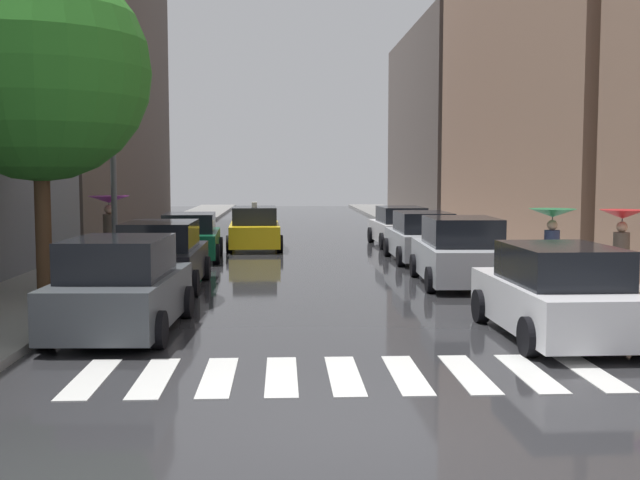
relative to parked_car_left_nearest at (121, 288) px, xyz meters
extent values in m
cube|color=#2B2B2E|center=(3.81, 18.57, -0.83)|extent=(28.00, 72.00, 0.04)
cube|color=gray|center=(-2.69, 18.57, -0.74)|extent=(3.00, 72.00, 0.15)
cube|color=gray|center=(10.31, 18.57, -0.74)|extent=(3.00, 72.00, 0.15)
cube|color=silver|center=(0.21, -3.20, -0.81)|extent=(0.45, 2.20, 0.01)
cube|color=silver|center=(1.11, -3.20, -0.81)|extent=(0.45, 2.20, 0.01)
cube|color=silver|center=(2.01, -3.20, -0.81)|extent=(0.45, 2.20, 0.01)
cube|color=silver|center=(2.91, -3.20, -0.81)|extent=(0.45, 2.20, 0.01)
cube|color=silver|center=(3.81, -3.20, -0.81)|extent=(0.45, 2.20, 0.01)
cube|color=silver|center=(4.71, -3.20, -0.81)|extent=(0.45, 2.20, 0.01)
cube|color=silver|center=(5.61, -3.20, -0.81)|extent=(0.45, 2.20, 0.01)
cube|color=silver|center=(6.51, -3.20, -0.81)|extent=(0.45, 2.20, 0.01)
cube|color=silver|center=(7.41, -3.20, -0.81)|extent=(0.45, 2.20, 0.01)
cube|color=#564C47|center=(-7.19, 24.75, 6.98)|extent=(6.00, 21.66, 15.58)
cube|color=#8C6B56|center=(14.81, 18.68, 7.57)|extent=(6.00, 20.33, 16.77)
cube|color=#564C47|center=(14.81, 40.39, 5.61)|extent=(6.00, 20.92, 12.85)
cube|color=#474C51|center=(0.00, 0.06, -0.20)|extent=(2.05, 4.27, 0.86)
cube|color=black|center=(-0.01, -0.15, 0.58)|extent=(1.75, 2.37, 0.71)
cylinder|color=black|center=(-0.88, 1.48, -0.49)|extent=(0.25, 0.65, 0.64)
cylinder|color=black|center=(1.00, 1.40, -0.49)|extent=(0.25, 0.65, 0.64)
cylinder|color=black|center=(-0.99, -1.29, -0.49)|extent=(0.25, 0.65, 0.64)
cylinder|color=black|center=(0.88, -1.36, -0.49)|extent=(0.25, 0.65, 0.64)
cube|color=black|center=(-0.12, 5.55, -0.22)|extent=(1.91, 4.38, 0.84)
cube|color=black|center=(-0.12, 5.33, 0.54)|extent=(1.68, 2.41, 0.68)
cylinder|color=black|center=(-1.07, 6.99, -0.49)|extent=(0.22, 0.64, 0.64)
cylinder|color=black|center=(0.84, 6.99, -0.49)|extent=(0.22, 0.64, 0.64)
cylinder|color=black|center=(-1.07, 4.10, -0.49)|extent=(0.22, 0.64, 0.64)
cylinder|color=black|center=(0.84, 4.10, -0.49)|extent=(0.22, 0.64, 0.64)
cube|color=#0C4C2D|center=(-0.18, 12.07, -0.25)|extent=(2.02, 4.21, 0.77)
cube|color=black|center=(-0.17, 11.86, 0.44)|extent=(1.72, 2.34, 0.63)
cylinder|color=black|center=(-1.16, 13.39, -0.49)|extent=(0.25, 0.65, 0.64)
cylinder|color=black|center=(0.69, 13.47, -0.49)|extent=(0.25, 0.65, 0.64)
cylinder|color=black|center=(-1.04, 10.66, -0.49)|extent=(0.25, 0.65, 0.64)
cylinder|color=black|center=(0.81, 10.74, -0.49)|extent=(0.25, 0.65, 0.64)
cube|color=silver|center=(7.75, -0.75, -0.23)|extent=(1.94, 4.35, 0.81)
cube|color=black|center=(7.75, -0.96, 0.51)|extent=(1.69, 2.40, 0.66)
cylinder|color=black|center=(6.79, 0.67, -0.49)|extent=(0.23, 0.64, 0.64)
cylinder|color=black|center=(8.67, 0.69, -0.49)|extent=(0.23, 0.64, 0.64)
cylinder|color=black|center=(6.83, -2.19, -0.49)|extent=(0.23, 0.64, 0.64)
cube|color=#B2B7BF|center=(7.55, 5.83, -0.20)|extent=(2.11, 4.49, 0.87)
cube|color=black|center=(7.55, 5.60, 0.59)|extent=(1.80, 2.49, 0.71)
cylinder|color=black|center=(6.63, 7.32, -0.49)|extent=(0.24, 0.65, 0.64)
cylinder|color=black|center=(8.58, 7.25, -0.49)|extent=(0.24, 0.65, 0.64)
cylinder|color=black|center=(6.53, 4.41, -0.49)|extent=(0.24, 0.65, 0.64)
cylinder|color=black|center=(8.47, 4.33, -0.49)|extent=(0.24, 0.65, 0.64)
cube|color=#B2B7BF|center=(7.53, 11.22, -0.23)|extent=(1.87, 4.52, 0.80)
cube|color=black|center=(7.53, 11.00, 0.50)|extent=(1.64, 2.49, 0.66)
cylinder|color=black|center=(6.60, 12.71, -0.49)|extent=(0.22, 0.64, 0.64)
cylinder|color=black|center=(8.46, 12.72, -0.49)|extent=(0.22, 0.64, 0.64)
cylinder|color=black|center=(6.61, 9.73, -0.49)|extent=(0.22, 0.64, 0.64)
cylinder|color=black|center=(8.46, 9.74, -0.49)|extent=(0.22, 0.64, 0.64)
cube|color=silver|center=(7.64, 16.70, -0.25)|extent=(2.04, 4.63, 0.77)
cube|color=black|center=(7.65, 16.47, 0.45)|extent=(1.74, 2.57, 0.63)
cylinder|color=black|center=(6.65, 18.17, -0.49)|extent=(0.24, 0.65, 0.64)
cylinder|color=black|center=(8.53, 18.24, -0.49)|extent=(0.24, 0.65, 0.64)
cylinder|color=black|center=(6.76, 15.16, -0.49)|extent=(0.24, 0.65, 0.64)
cylinder|color=black|center=(8.63, 15.23, -0.49)|extent=(0.24, 0.65, 0.64)
cube|color=yellow|center=(1.86, 15.64, -0.24)|extent=(2.00, 4.42, 0.80)
cube|color=black|center=(1.86, 15.42, 0.49)|extent=(1.71, 2.45, 0.65)
cube|color=#F2EDCC|center=(1.86, 15.42, 0.90)|extent=(0.21, 0.37, 0.18)
cylinder|color=black|center=(0.88, 17.04, -0.49)|extent=(0.24, 0.65, 0.64)
cylinder|color=black|center=(2.73, 17.10, -0.49)|extent=(0.24, 0.65, 0.64)
cylinder|color=black|center=(0.98, 14.17, -0.49)|extent=(0.24, 0.65, 0.64)
cylinder|color=black|center=(2.83, 14.23, -0.49)|extent=(0.24, 0.65, 0.64)
cylinder|color=brown|center=(10.61, 3.03, -0.27)|extent=(0.28, 0.28, 0.79)
cylinder|color=brown|center=(10.61, 3.03, 0.44)|extent=(0.36, 0.36, 0.62)
sphere|color=tan|center=(10.61, 3.03, 0.87)|extent=(0.25, 0.25, 0.25)
cone|color=red|center=(10.61, 3.03, 1.16)|extent=(1.00, 1.00, 0.20)
cylinder|color=#333338|center=(10.61, 3.03, 0.80)|extent=(0.02, 0.02, 0.72)
cylinder|color=black|center=(-2.12, 8.72, -0.23)|extent=(0.28, 0.28, 0.87)
cylinder|color=brown|center=(-2.12, 8.72, 0.55)|extent=(0.36, 0.36, 0.69)
sphere|color=tan|center=(-2.12, 8.72, 1.03)|extent=(0.27, 0.27, 0.27)
cone|color=#8C1E8C|center=(-2.12, 8.72, 1.33)|extent=(1.19, 1.19, 0.20)
cylinder|color=#333338|center=(-2.12, 8.72, 0.94)|extent=(0.02, 0.02, 0.78)
cylinder|color=black|center=(9.35, 3.99, -0.27)|extent=(0.28, 0.28, 0.78)
cylinder|color=navy|center=(9.35, 3.99, 0.43)|extent=(0.36, 0.36, 0.62)
sphere|color=tan|center=(9.35, 3.99, 0.86)|extent=(0.24, 0.24, 0.24)
cone|color=#19723F|center=(9.35, 3.99, 1.14)|extent=(1.11, 1.11, 0.20)
cylinder|color=#333338|center=(9.35, 3.99, 0.79)|extent=(0.02, 0.02, 0.72)
cylinder|color=#513823|center=(-2.53, 3.85, 0.80)|extent=(0.36, 0.36, 2.93)
sphere|color=#2C7724|center=(-2.53, 3.85, 4.40)|extent=(5.02, 5.02, 5.02)
cylinder|color=#595B60|center=(-1.74, 7.67, 2.89)|extent=(0.16, 0.16, 7.11)
ellipsoid|color=beige|center=(-1.74, 7.67, 6.60)|extent=(0.60, 0.28, 0.24)
camera|label=1|loc=(2.93, -14.04, 2.08)|focal=43.39mm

